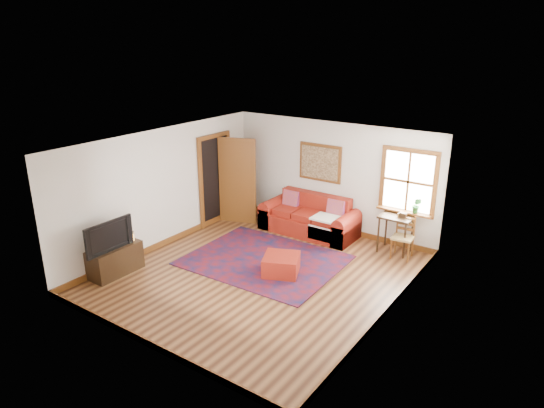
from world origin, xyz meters
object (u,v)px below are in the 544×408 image
Objects in this scene: side_table at (396,222)px; red_leather_sofa at (310,220)px; red_ottoman at (281,265)px; media_cabinet at (115,260)px; ladder_back_chair at (404,235)px.

red_leather_sofa is at bearing -177.37° from side_table.
red_leather_sofa is 3.43× the size of red_ottoman.
red_leather_sofa is at bearing 62.82° from media_cabinet.
red_ottoman is at bearing -128.16° from ladder_back_chair.
ladder_back_chair reaches higher than media_cabinet.
red_leather_sofa is 2.16m from red_ottoman.
red_leather_sofa reaches higher than media_cabinet.
ladder_back_chair is (0.23, -0.13, -0.20)m from side_table.
side_table is at bearing 44.89° from media_cabinet.
red_ottoman is at bearing -122.35° from side_table.
ladder_back_chair is (2.20, -0.04, 0.18)m from red_leather_sofa.
red_leather_sofa is 4.31m from media_cabinet.
side_table is at bearing 2.63° from red_leather_sofa.
red_leather_sofa is 2.79× the size of side_table.
red_ottoman is 2.60m from ladder_back_chair.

